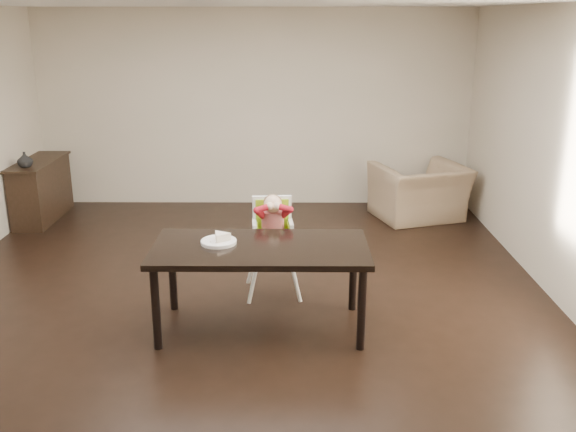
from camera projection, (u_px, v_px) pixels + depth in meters
name	position (u px, v px, depth m)	size (l,w,h in m)	color
ground	(236.00, 307.00, 5.95)	(7.00, 7.00, 0.00)	black
room_walls	(231.00, 106.00, 5.39)	(6.02, 7.02, 2.71)	beige
dining_table	(260.00, 255.00, 5.36)	(1.80, 0.90, 0.75)	black
high_chair	(273.00, 224.00, 6.08)	(0.44, 0.44, 0.99)	white
plate	(219.00, 240.00, 5.39)	(0.36, 0.36, 0.09)	white
armchair	(420.00, 183.00, 8.41)	(1.11, 0.72, 0.97)	#A08565
sideboard	(41.00, 190.00, 8.42)	(0.44, 1.26, 0.79)	black
vase	(25.00, 160.00, 7.90)	(0.19, 0.19, 0.19)	#99999E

